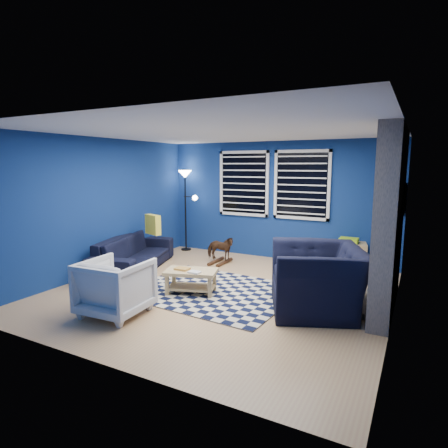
% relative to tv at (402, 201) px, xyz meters
% --- Properties ---
extents(floor, '(5.00, 5.00, 0.00)m').
position_rel_tv_xyz_m(floor, '(-2.45, -2.00, -1.40)').
color(floor, tan).
rests_on(floor, ground).
extents(ceiling, '(5.00, 5.00, 0.00)m').
position_rel_tv_xyz_m(ceiling, '(-2.45, -2.00, 1.10)').
color(ceiling, white).
rests_on(ceiling, wall_back).
extents(wall_back, '(5.00, 0.00, 5.00)m').
position_rel_tv_xyz_m(wall_back, '(-2.45, 0.50, -0.15)').
color(wall_back, navy).
rests_on(wall_back, floor).
extents(wall_left, '(0.00, 5.00, 5.00)m').
position_rel_tv_xyz_m(wall_left, '(-4.95, -2.00, -0.15)').
color(wall_left, navy).
rests_on(wall_left, floor).
extents(wall_right, '(0.00, 5.00, 5.00)m').
position_rel_tv_xyz_m(wall_right, '(0.05, -2.00, -0.15)').
color(wall_right, navy).
rests_on(wall_right, floor).
extents(fireplace, '(0.65, 2.00, 2.50)m').
position_rel_tv_xyz_m(fireplace, '(-0.09, -1.50, -0.20)').
color(fireplace, gray).
rests_on(fireplace, floor).
extents(window_left, '(1.17, 0.06, 1.42)m').
position_rel_tv_xyz_m(window_left, '(-3.20, 0.46, 0.20)').
color(window_left, black).
rests_on(window_left, wall_back).
extents(window_right, '(1.17, 0.06, 1.42)m').
position_rel_tv_xyz_m(window_right, '(-1.90, 0.46, 0.20)').
color(window_right, black).
rests_on(window_right, wall_back).
extents(tv, '(0.07, 1.00, 0.58)m').
position_rel_tv_xyz_m(tv, '(0.00, 0.00, 0.00)').
color(tv, black).
rests_on(tv, wall_right).
extents(rug, '(2.64, 2.17, 0.02)m').
position_rel_tv_xyz_m(rug, '(-2.58, -2.04, -1.39)').
color(rug, black).
rests_on(rug, floor).
extents(sofa, '(2.34, 1.45, 0.64)m').
position_rel_tv_xyz_m(sofa, '(-4.55, -1.63, -1.08)').
color(sofa, black).
rests_on(sofa, floor).
extents(armchair_big, '(1.73, 1.63, 0.89)m').
position_rel_tv_xyz_m(armchair_big, '(-0.92, -2.01, -0.95)').
color(armchair_big, black).
rests_on(armchair_big, floor).
extents(armchair_bent, '(0.87, 0.89, 0.76)m').
position_rel_tv_xyz_m(armchair_bent, '(-3.27, -3.45, -1.02)').
color(armchair_bent, gray).
rests_on(armchair_bent, floor).
extents(rocking_horse, '(0.36, 0.63, 0.50)m').
position_rel_tv_xyz_m(rocking_horse, '(-3.29, -0.47, -1.08)').
color(rocking_horse, '#492D17').
rests_on(rocking_horse, floor).
extents(coffee_table, '(0.90, 0.68, 0.40)m').
position_rel_tv_xyz_m(coffee_table, '(-2.82, -2.29, -1.12)').
color(coffee_table, tan).
rests_on(coffee_table, rug).
extents(cabinet, '(0.72, 0.55, 0.63)m').
position_rel_tv_xyz_m(cabinet, '(-0.88, 0.25, -1.12)').
color(cabinet, tan).
rests_on(cabinet, floor).
extents(floor_lamp, '(0.51, 0.32, 1.88)m').
position_rel_tv_xyz_m(floor_lamp, '(-4.57, 0.25, 0.14)').
color(floor_lamp, black).
rests_on(floor_lamp, floor).
extents(throw_pillow, '(0.43, 0.26, 0.39)m').
position_rel_tv_xyz_m(throw_pillow, '(-4.40, -1.22, -0.57)').
color(throw_pillow, yellow).
rests_on(throw_pillow, sofa).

